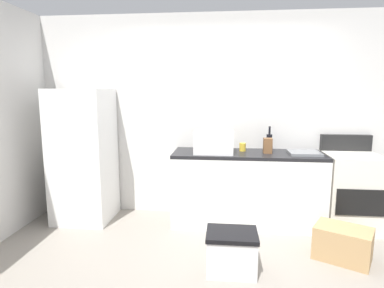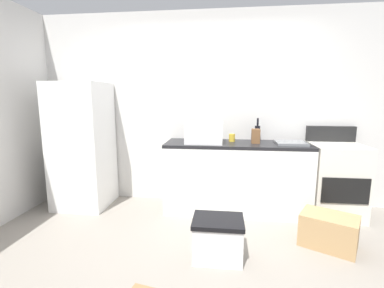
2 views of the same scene
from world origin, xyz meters
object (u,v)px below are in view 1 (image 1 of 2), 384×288
at_px(refrigerator, 84,156).
at_px(knife_block, 268,146).
at_px(coffee_mug, 243,147).
at_px(cardboard_box_small, 343,243).
at_px(stove_oven, 350,190).
at_px(microwave, 214,142).
at_px(wine_bottle, 269,141).
at_px(storage_bin, 232,252).

relative_size(refrigerator, knife_block, 9.23).
xyz_separation_m(refrigerator, coffee_mug, (1.99, 0.15, 0.12)).
bearing_deg(cardboard_box_small, stove_oven, 67.03).
relative_size(microwave, coffee_mug, 4.60).
height_order(stove_oven, coffee_mug, stove_oven).
bearing_deg(stove_oven, wine_bottle, 168.30).
height_order(stove_oven, microwave, microwave).
bearing_deg(knife_block, wine_bottle, 78.07).
distance_m(coffee_mug, knife_block, 0.31).
distance_m(coffee_mug, storage_bin, 1.44).
bearing_deg(storage_bin, stove_oven, 38.19).
distance_m(refrigerator, wine_bottle, 2.35).
relative_size(refrigerator, wine_bottle, 5.54).
xyz_separation_m(stove_oven, storage_bin, (-1.42, -1.12, -0.27)).
height_order(microwave, coffee_mug, microwave).
bearing_deg(knife_block, cardboard_box_small, -49.83).
height_order(stove_oven, knife_block, stove_oven).
height_order(knife_block, cardboard_box_small, knife_block).
bearing_deg(wine_bottle, refrigerator, -173.86).
bearing_deg(microwave, storage_bin, -78.72).
bearing_deg(microwave, stove_oven, 2.60).
relative_size(wine_bottle, storage_bin, 0.65).
distance_m(coffee_mug, cardboard_box_small, 1.51).
relative_size(microwave, knife_block, 2.56).
bearing_deg(wine_bottle, storage_bin, -109.99).
height_order(refrigerator, wine_bottle, refrigerator).
bearing_deg(coffee_mug, stove_oven, -4.16).
bearing_deg(storage_bin, coffee_mug, 83.24).
xyz_separation_m(refrigerator, wine_bottle, (2.33, 0.25, 0.18)).
bearing_deg(stove_oven, cardboard_box_small, -112.97).
height_order(wine_bottle, cardboard_box_small, wine_bottle).
xyz_separation_m(cardboard_box_small, storage_bin, (-1.09, -0.33, 0.03)).
xyz_separation_m(wine_bottle, coffee_mug, (-0.33, -0.10, -0.06)).
bearing_deg(cardboard_box_small, coffee_mug, 137.00).
distance_m(microwave, cardboard_box_small, 1.72).
distance_m(stove_oven, wine_bottle, 1.11).
relative_size(refrigerator, stove_oven, 1.51).
relative_size(wine_bottle, knife_block, 1.67).
relative_size(stove_oven, cardboard_box_small, 2.17).
height_order(coffee_mug, cardboard_box_small, coffee_mug).
bearing_deg(coffee_mug, storage_bin, -96.76).
xyz_separation_m(wine_bottle, cardboard_box_small, (0.61, -0.98, -0.85)).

